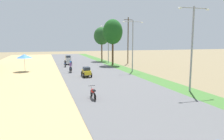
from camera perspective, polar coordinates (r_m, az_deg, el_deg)
vendor_umbrella at (r=33.23m, az=-22.83°, el=3.51°), size 2.20×2.20×2.52m
median_tree_second at (r=38.75m, az=0.19°, el=10.34°), size 3.62×3.62×8.37m
median_tree_third at (r=46.50m, az=-2.82°, el=9.25°), size 3.46×3.46×7.46m
streetlamp_near at (r=19.56m, az=21.03°, el=6.89°), size 3.16×0.20×7.40m
streetlamp_mid at (r=30.75m, az=5.66°, el=7.55°), size 3.16×0.20×7.36m
streetlamp_far at (r=42.28m, az=-1.01°, el=7.82°), size 3.16×0.20×7.54m
utility_pole_near at (r=42.16m, az=4.40°, el=8.26°), size 1.80×0.20×9.13m
car_hatchback_yellow at (r=26.25m, az=-7.00°, el=-0.38°), size 1.04×2.00×1.23m
car_van_silver at (r=40.91m, az=-11.93°, el=2.88°), size 1.19×2.41×1.67m
motorbike_ahead_third at (r=16.36m, az=-5.20°, el=-6.08°), size 0.54×1.80×0.94m
motorbike_ahead_fourth at (r=30.27m, az=-11.25°, el=0.84°), size 0.54×1.80×1.66m
motorbike_ahead_fifth at (r=36.85m, az=-12.63°, el=1.61°), size 0.54×1.80×0.94m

